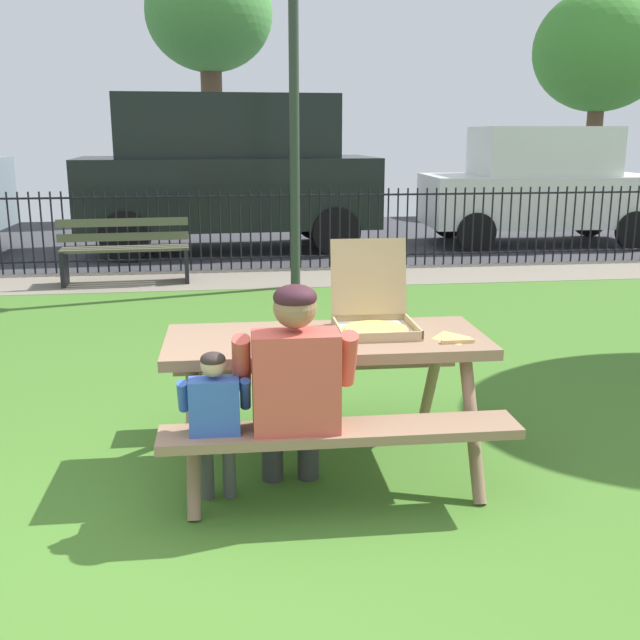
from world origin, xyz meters
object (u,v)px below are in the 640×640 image
Objects in this scene: pizza_slice_on_table at (453,338)px; parked_car_center at (540,185)px; far_tree_center at (601,51)px; pizza_box_open at (373,313)px; lamp_post_walkway at (294,76)px; child_at_table at (215,416)px; far_tree_midleft at (209,18)px; adult_at_table at (294,386)px; park_bench_center at (125,251)px; parked_car_left at (228,169)px; picnic_table_foreground at (326,366)px.

pizza_slice_on_table is 9.50m from parked_car_center.
parked_car_center is 0.77× the size of far_tree_center.
far_tree_center is (8.14, 13.47, 2.87)m from pizza_box_open.
lamp_post_walkway is 5.77m from parked_car_center.
child_at_table is 17.08m from far_tree_center.
far_tree_midleft is at bearing 180.00° from far_tree_center.
adult_at_table is at bearing -95.77° from lamp_post_walkway.
park_bench_center is at bearing 166.64° from lamp_post_walkway.
parked_car_left is (-0.71, 8.25, 0.44)m from pizza_box_open.
child_at_table is at bearing -99.66° from lamp_post_walkway.
pizza_slice_on_table is at bearing 20.91° from adult_at_table.
picnic_table_foreground is at bearing -121.84° from far_tree_center.
picnic_table_foreground is 0.46× the size of parked_car_center.
far_tree_center is (10.22, 7.93, 3.32)m from park_bench_center.
picnic_table_foreground is at bearing -120.22° from parked_car_center.
far_tree_midleft is (-1.36, 13.74, 3.53)m from pizza_slice_on_table.
parked_car_center is at bearing 58.25° from child_at_table.
parked_car_left is (-1.11, 8.53, 0.53)m from pizza_slice_on_table.
park_bench_center is 3.03m from lamp_post_walkway.
adult_at_table is at bearing -119.93° from parked_car_center.
lamp_post_walkway is at bearing -76.73° from parked_car_left.
picnic_table_foreground is 16.31m from far_tree_center.
parked_car_center is 8.30m from far_tree_midleft.
picnic_table_foreground is at bearing -156.82° from pizza_box_open.
parked_car_center is at bearing 59.78° from picnic_table_foreground.
parked_car_center is (6.66, 2.71, 0.59)m from park_bench_center.
parked_car_left is at bearing 94.94° from pizza_box_open.
parked_car_center reaches higher than child_at_table.
pizza_box_open is (0.30, 0.13, 0.27)m from picnic_table_foreground.
pizza_box_open is 0.43× the size of adult_at_table.
far_tree_midleft reaches higher than adult_at_table.
parked_car_center is at bearing 60.94° from pizza_box_open.
adult_at_table is 10.25m from parked_car_center.
far_tree_midleft reaches higher than lamp_post_walkway.
adult_at_table is 0.73× the size of park_bench_center.
pizza_box_open is at bearing -121.16° from far_tree_center.
far_tree_midleft is 9.12m from far_tree_center.
lamp_post_walkway is (0.05, 5.04, 1.66)m from pizza_box_open.
pizza_slice_on_table reaches higher than picnic_table_foreground.
parked_car_left is at bearing 97.41° from pizza_slice_on_table.
child_at_table is 8.93m from parked_car_left.
pizza_slice_on_table is at bearing -11.85° from picnic_table_foreground.
picnic_table_foreground is 3.56× the size of pizza_box_open.
pizza_box_open is 0.32× the size of park_bench_center.
adult_at_table is (-0.53, -0.62, -0.21)m from pizza_box_open.
child_at_table reaches higher than pizza_slice_on_table.
child_at_table is at bearing -89.83° from far_tree_midleft.
pizza_slice_on_table is at bearing -34.46° from pizza_box_open.
pizza_box_open is 13.93m from far_tree_midleft.
parked_car_left reaches higher than park_bench_center.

